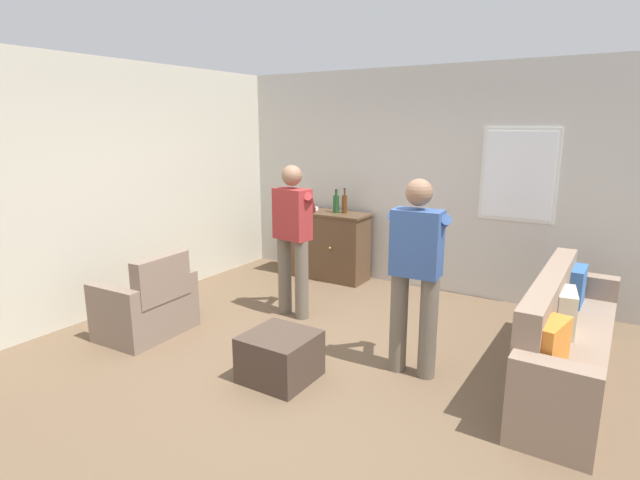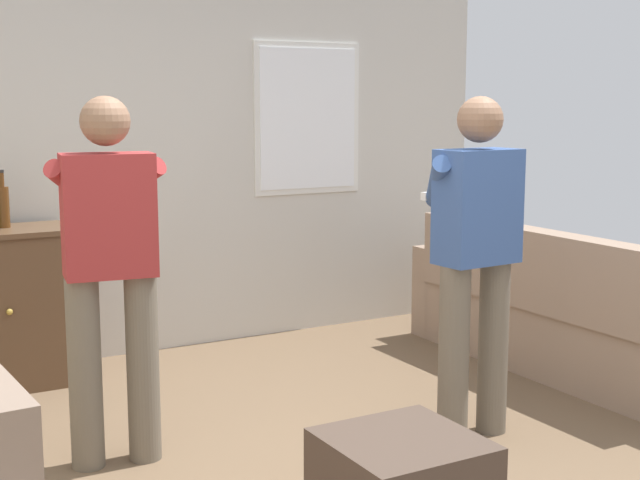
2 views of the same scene
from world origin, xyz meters
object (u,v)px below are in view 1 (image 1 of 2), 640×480
object	(u,v)px
bottle_wine_green	(304,202)
bottle_liquor_amber	(336,203)
couch	(566,341)
person_standing_left	(293,234)
bottle_spirits_clear	(344,203)
armchair	(148,307)
person_standing_right	(416,268)
ottoman	(280,356)
sideboard_cabinet	(323,244)

from	to	relation	value
bottle_wine_green	bottle_liquor_amber	size ratio (longest dim) A/B	0.91
couch	person_standing_left	bearing A→B (deg)	-179.90
bottle_spirits_clear	person_standing_left	bearing A→B (deg)	-82.58
armchair	person_standing_right	bearing A→B (deg)	14.52
bottle_wine_green	person_standing_left	world-z (taller)	person_standing_left
armchair	bottle_wine_green	bearing A→B (deg)	86.29
armchair	bottle_wine_green	size ratio (longest dim) A/B	3.15
bottle_liquor_amber	bottle_spirits_clear	xyz separation A→B (m)	(0.11, 0.04, 0.00)
person_standing_left	bottle_spirits_clear	bearing A→B (deg)	97.42
armchair	ottoman	world-z (taller)	armchair
couch	person_standing_left	distance (m)	2.82
sideboard_cabinet	ottoman	bearing A→B (deg)	-65.20
couch	armchair	xyz separation A→B (m)	(-3.71, -1.23, -0.06)
bottle_liquor_amber	sideboard_cabinet	bearing A→B (deg)	-173.06
bottle_liquor_amber	person_standing_right	world-z (taller)	person_standing_right
sideboard_cabinet	bottle_wine_green	size ratio (longest dim) A/B	4.51
bottle_liquor_amber	bottle_spirits_clear	size ratio (longest dim) A/B	0.95
bottle_liquor_amber	ottoman	size ratio (longest dim) A/B	0.57
bottle_wine_green	person_standing_left	distance (m)	1.59
sideboard_cabinet	bottle_spirits_clear	xyz separation A→B (m)	(0.30, 0.06, 0.59)
armchair	ottoman	distance (m)	1.69
bottle_liquor_amber	couch	bearing A→B (deg)	-25.04
ottoman	bottle_wine_green	bearing A→B (deg)	120.06
bottle_spirits_clear	bottle_liquor_amber	bearing A→B (deg)	-162.17
couch	bottle_spirits_clear	xyz separation A→B (m)	(-2.94, 1.46, 0.71)
ottoman	person_standing_right	bearing A→B (deg)	37.73
armchair	person_standing_left	xyz separation A→B (m)	(0.95, 1.22, 0.65)
bottle_wine_green	person_standing_right	xyz separation A→B (m)	(2.42, -1.93, -0.11)
armchair	ottoman	xyz separation A→B (m)	(1.69, -0.03, -0.09)
armchair	ottoman	size ratio (longest dim) A/B	1.65
ottoman	bottle_liquor_amber	bearing A→B (deg)	111.14
ottoman	person_standing_left	world-z (taller)	person_standing_left
bottle_liquor_amber	ottoman	distance (m)	3.00
bottle_liquor_amber	person_standing_left	world-z (taller)	person_standing_left
couch	sideboard_cabinet	size ratio (longest dim) A/B	1.84
ottoman	bottle_spirits_clear	bearing A→B (deg)	108.85
armchair	person_standing_left	size ratio (longest dim) A/B	0.54
armchair	sideboard_cabinet	distance (m)	2.68
ottoman	person_standing_right	distance (m)	1.36
sideboard_cabinet	ottoman	distance (m)	2.94
couch	person_standing_left	size ratio (longest dim) A/B	1.43
armchair	bottle_spirits_clear	distance (m)	2.90
bottle_spirits_clear	ottoman	bearing A→B (deg)	-71.15
bottle_spirits_clear	person_standing_right	world-z (taller)	person_standing_right
bottle_wine_green	person_standing_right	distance (m)	3.10
couch	ottoman	size ratio (longest dim) A/B	4.35
bottle_wine_green	ottoman	bearing A→B (deg)	-59.94
person_standing_left	armchair	bearing A→B (deg)	-127.90
sideboard_cabinet	ottoman	world-z (taller)	sideboard_cabinet
couch	person_standing_right	size ratio (longest dim) A/B	1.43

